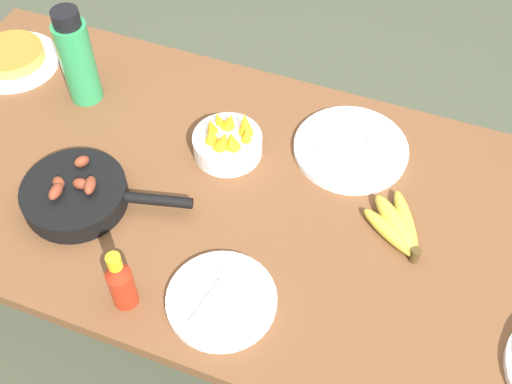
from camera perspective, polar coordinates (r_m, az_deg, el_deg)
ground_plane at (r=2.06m, az=0.00°, el=-13.48°), size 14.00×14.00×0.00m
dining_table at (r=1.49m, az=0.00°, el=-3.03°), size 1.80×0.81×0.75m
banana_bunch at (r=1.38m, az=12.51°, el=-3.10°), size 0.16×0.18×0.04m
skillet at (r=1.44m, az=-15.59°, el=-0.22°), size 0.37×0.23×0.08m
frittata_plate_center at (r=1.83m, az=-20.79°, el=11.07°), size 0.23×0.23×0.05m
empty_plate_near_front at (r=1.52m, az=8.43°, el=3.83°), size 0.27×0.27×0.02m
empty_plate_far_left at (r=1.27m, az=-3.09°, el=-9.56°), size 0.22×0.22×0.02m
fruit_bowl_mango at (r=1.48m, az=-2.52°, el=4.55°), size 0.16×0.16×0.11m
water_bottle at (r=1.61m, az=-15.62°, el=11.37°), size 0.08×0.08×0.26m
hot_sauce_bottle at (r=1.25m, az=-11.93°, el=-7.86°), size 0.05×0.05×0.16m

